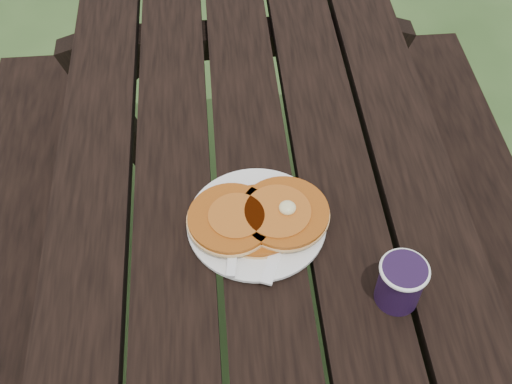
{
  "coord_description": "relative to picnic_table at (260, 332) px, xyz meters",
  "views": [
    {
      "loc": [
        -0.06,
        -0.65,
        1.66
      ],
      "look_at": [
        -0.0,
        0.05,
        0.8
      ],
      "focal_mm": 45.0,
      "sensor_mm": 36.0,
      "label": 1
    }
  ],
  "objects": [
    {
      "name": "picnic_table",
      "position": [
        0.0,
        0.0,
        0.0
      ],
      "size": [
        1.36,
        1.8,
        0.75
      ],
      "color": "black",
      "rests_on": "ground"
    },
    {
      "name": "coffee_cup",
      "position": [
        0.2,
        -0.15,
        0.43
      ],
      "size": [
        0.08,
        0.08,
        0.09
      ],
      "rotation": [
        0.0,
        0.0,
        0.24
      ],
      "color": "#20102F",
      "rests_on": "picnic_table"
    },
    {
      "name": "knife",
      "position": [
        0.03,
        -0.03,
        0.39
      ],
      "size": [
        0.08,
        0.18,
        0.0
      ],
      "primitive_type": "cube",
      "rotation": [
        0.0,
        0.0,
        -0.36
      ],
      "color": "white",
      "rests_on": "plate"
    },
    {
      "name": "plate",
      "position": [
        -0.01,
        0.01,
        0.39
      ],
      "size": [
        0.27,
        0.27,
        0.01
      ],
      "primitive_type": "cylinder",
      "rotation": [
        0.0,
        0.0,
        0.14
      ],
      "color": "white",
      "rests_on": "picnic_table"
    },
    {
      "name": "fork",
      "position": [
        -0.05,
        -0.04,
        0.4
      ],
      "size": [
        0.05,
        0.16,
        0.01
      ],
      "primitive_type": null,
      "rotation": [
        0.0,
        0.0,
        -0.15
      ],
      "color": "white",
      "rests_on": "plate"
    },
    {
      "name": "pancake_stack",
      "position": [
        -0.0,
        0.01,
        0.41
      ],
      "size": [
        0.24,
        0.16,
        0.04
      ],
      "rotation": [
        0.0,
        0.0,
        0.32
      ],
      "color": "#B35614",
      "rests_on": "plate"
    }
  ]
}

